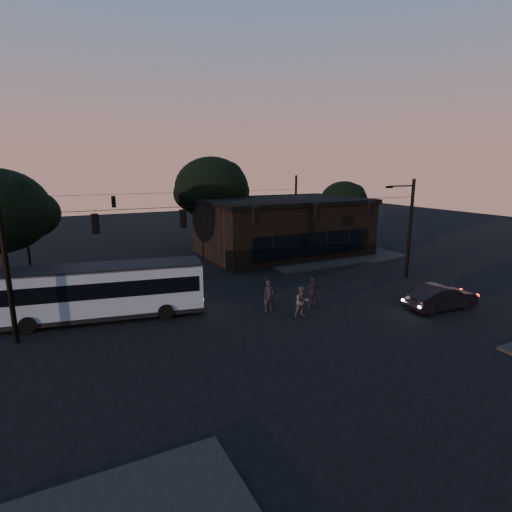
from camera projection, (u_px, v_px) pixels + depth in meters
name	position (u px, v px, depth m)	size (l,w,h in m)	color
ground	(289.00, 324.00, 21.59)	(120.00, 120.00, 0.00)	black
sidewalk_far_right	(319.00, 253.00, 39.06)	(14.00, 10.00, 0.15)	black
sidewalk_far_left	(10.00, 289.00, 27.58)	(14.00, 10.00, 0.15)	black
building	(283.00, 226.00, 38.89)	(15.40, 10.41, 5.40)	black
tree_behind	(212.00, 189.00, 41.17)	(7.60, 7.60, 9.43)	black
tree_right	(344.00, 201.00, 44.21)	(5.20, 5.20, 6.86)	black
signal_rig_near	(256.00, 233.00, 24.11)	(26.24, 0.30, 7.50)	black
signal_rig_far	(180.00, 211.00, 38.09)	(26.24, 0.30, 7.50)	black
bus	(105.00, 289.00, 22.21)	(11.00, 4.42, 3.02)	#8EA3B5
car	(441.00, 297.00, 23.78)	(1.57, 4.51, 1.49)	black
pedestrian_a	(269.00, 296.00, 23.34)	(0.68, 0.45, 1.87)	black
pedestrian_b	(302.00, 302.00, 22.53)	(0.85, 0.66, 1.75)	#464340
pedestrian_c	(312.00, 292.00, 24.21)	(1.07, 0.45, 1.83)	black
pedestrian_d	(267.00, 290.00, 24.55)	(1.18, 0.68, 1.83)	black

